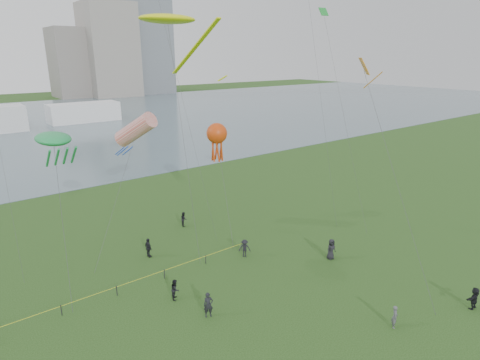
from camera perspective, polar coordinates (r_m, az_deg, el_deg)
ground_plane at (r=29.16m, az=12.80°, el=-20.09°), size 400.00×400.00×0.00m
lake at (r=116.98m, az=-28.04°, el=6.82°), size 400.00×120.00×0.08m
building_mid at (r=187.60m, az=-18.09°, el=17.11°), size 20.00×20.00×38.00m
building_low at (r=189.06m, az=-22.70°, el=15.11°), size 16.00×18.00×28.00m
pavilion_right at (r=117.74m, az=-21.31°, el=8.95°), size 18.00×7.00×5.00m
fence at (r=31.78m, az=-27.95°, el=-17.21°), size 24.07×0.07×1.05m
kite_flyer at (r=30.15m, az=21.15°, el=-17.66°), size 0.70×0.66×1.60m
spectator_a at (r=31.40m, az=-9.19°, el=-15.08°), size 0.94×0.98×1.59m
spectator_b at (r=36.66m, az=0.66°, el=-9.68°), size 1.23×1.18×1.68m
spectator_c at (r=37.50m, az=-12.89°, el=-9.38°), size 0.51×1.09×1.82m
spectator_d at (r=37.18m, az=12.83°, el=-9.56°), size 0.97×0.66×1.90m
spectator_e at (r=34.39m, az=30.35°, el=-14.30°), size 1.56×0.51×1.68m
spectator_f at (r=29.25m, az=-4.53°, el=-17.29°), size 0.79×0.66×1.85m
spectator_g at (r=43.33m, az=-8.01°, el=-5.51°), size 0.80×0.91×1.56m
kite_stingray at (r=36.78m, az=-10.18°, el=21.52°), size 5.15×10.08×20.81m
kite_windsock at (r=39.97m, az=-14.61°, el=6.92°), size 8.60×7.76×12.48m
kite_creature at (r=31.19m, az=-25.04°, el=5.29°), size 2.30×5.54×12.31m
kite_octopus at (r=41.52m, az=-3.31°, el=6.53°), size 3.63×7.36×10.87m
kite_delta at (r=33.28m, az=17.71°, el=13.76°), size 2.35×9.79×17.33m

